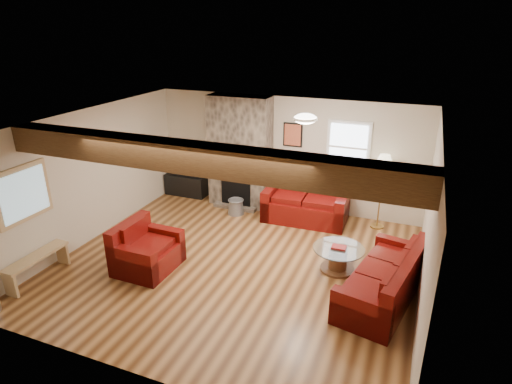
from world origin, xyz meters
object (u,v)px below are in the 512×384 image
at_px(armchair_red, 147,247).
at_px(tv_cabinet, 187,185).
at_px(sofa_three, 383,276).
at_px(coffee_table, 338,259).
at_px(loveseat, 306,199).
at_px(floor_lamp, 384,166).
at_px(television, 186,166).

bearing_deg(armchair_red, tv_cabinet, 19.78).
height_order(sofa_three, tv_cabinet, sofa_three).
height_order(coffee_table, tv_cabinet, tv_cabinet).
bearing_deg(armchair_red, coffee_table, -68.60).
xyz_separation_m(loveseat, coffee_table, (1.05, -1.76, -0.25)).
xyz_separation_m(armchair_red, tv_cabinet, (-1.11, 3.21, -0.16)).
bearing_deg(tv_cabinet, sofa_three, -27.87).
relative_size(armchair_red, floor_lamp, 0.65).
bearing_deg(tv_cabinet, coffee_table, -26.44).
bearing_deg(television, armchair_red, -70.94).
relative_size(coffee_table, tv_cabinet, 0.86).
bearing_deg(sofa_three, coffee_table, -113.09).
height_order(tv_cabinet, floor_lamp, floor_lamp).
distance_m(sofa_three, tv_cabinet, 5.58).
distance_m(armchair_red, coffee_table, 3.25).
height_order(coffee_table, television, television).
height_order(loveseat, coffee_table, loveseat).
bearing_deg(armchair_red, floor_lamp, -47.54).
xyz_separation_m(tv_cabinet, floor_lamp, (4.57, -0.12, 1.07)).
bearing_deg(coffee_table, armchair_red, -159.32).
bearing_deg(floor_lamp, tv_cabinet, 178.55).
distance_m(loveseat, coffee_table, 2.07).
bearing_deg(floor_lamp, coffee_table, -102.42).
relative_size(sofa_three, loveseat, 1.17).
bearing_deg(television, tv_cabinet, 0.00).
xyz_separation_m(loveseat, tv_cabinet, (-3.09, 0.30, -0.21)).
bearing_deg(tv_cabinet, loveseat, -5.55).
xyz_separation_m(sofa_three, coffee_table, (-0.79, 0.55, -0.18)).
bearing_deg(television, floor_lamp, -1.45).
relative_size(sofa_three, coffee_table, 2.34).
relative_size(armchair_red, coffee_table, 1.17).
xyz_separation_m(coffee_table, tv_cabinet, (-4.14, 2.06, 0.04)).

